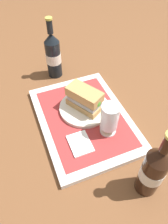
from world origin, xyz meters
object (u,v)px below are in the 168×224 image
(sandwich, at_px, (85,99))
(second_bottle, at_px, (53,55))
(beer_bottle, at_px, (153,170))
(plate, at_px, (84,108))
(beer_glass, at_px, (110,118))

(sandwich, xyz_separation_m, second_bottle, (-0.27, -0.04, 0.03))
(beer_bottle, distance_m, second_bottle, 0.62)
(plate, relative_size, beer_bottle, 0.71)
(beer_bottle, bearing_deg, sandwich, -170.37)
(plate, bearing_deg, beer_bottle, 9.83)
(beer_bottle, bearing_deg, beer_glass, -174.18)
(sandwich, bearing_deg, second_bottle, 157.36)
(plate, xyz_separation_m, beer_glass, (0.13, 0.04, 0.06))
(sandwich, xyz_separation_m, beer_bottle, (0.34, 0.06, 0.03))
(beer_bottle, bearing_deg, second_bottle, -171.27)
(plate, relative_size, second_bottle, 0.71)
(beer_glass, relative_size, second_bottle, 0.47)
(plate, distance_m, second_bottle, 0.28)
(sandwich, height_order, second_bottle, second_bottle)
(plate, distance_m, beer_glass, 0.15)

